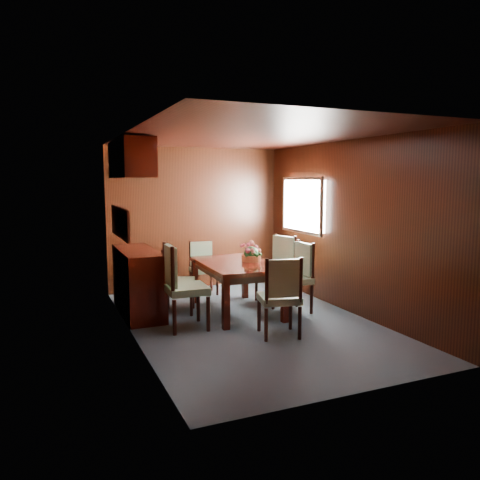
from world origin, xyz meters
name	(u,v)px	position (x,y,z in m)	size (l,w,h in m)	color
ground	(249,322)	(0.00, 0.00, 0.00)	(4.50, 4.50, 0.00)	#333E46
room_shell	(232,197)	(-0.10, 0.33, 1.63)	(3.06, 4.52, 2.41)	black
sideboard	(138,282)	(-1.25, 1.00, 0.45)	(0.48, 1.40, 0.90)	#320C06
dining_table	(237,269)	(0.04, 0.53, 0.61)	(0.98, 1.53, 0.71)	#320C06
chair_left_near	(180,282)	(-0.90, 0.10, 0.60)	(0.51, 0.53, 1.08)	black
chair_left_far	(174,276)	(-0.78, 0.85, 0.51)	(0.55, 0.56, 0.93)	black
chair_right_near	(297,273)	(0.84, 0.24, 0.55)	(0.46, 0.48, 0.99)	black
chair_right_far	(279,264)	(0.89, 0.87, 0.56)	(0.58, 0.60, 1.01)	black
chair_head	(281,293)	(0.10, -0.67, 0.54)	(0.55, 0.53, 0.97)	black
chair_foot	(203,264)	(-0.04, 1.78, 0.48)	(0.42, 0.41, 0.86)	black
flower_centerpiece	(251,251)	(0.28, 0.55, 0.85)	(0.30, 0.30, 0.30)	#A75833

